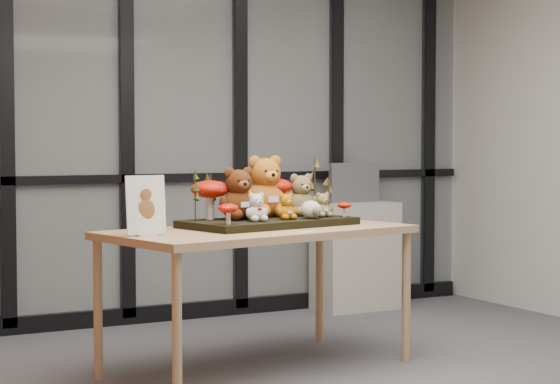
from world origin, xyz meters
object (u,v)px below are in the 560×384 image
bear_pooh_yellow (265,183)px  mushroom_front_left (228,213)px  bear_tan_back (301,193)px  mushroom_back_left (210,198)px  cabinet (355,256)px  display_table (258,239)px  monitor (354,183)px  bear_brown_medium (238,191)px  bear_white_bow (256,206)px  diorama_tray (269,223)px  mushroom_front_right (344,208)px  bear_small_yellow (286,205)px  bear_beige_small (323,203)px  plush_cream_hedgehog (311,209)px  mushroom_back_right (274,195)px  sign_holder (146,208)px

bear_pooh_yellow → mushroom_front_left: bearing=-149.5°
bear_tan_back → mushroom_back_left: bearing=169.3°
cabinet → bear_pooh_yellow: bearing=-138.8°
display_table → mushroom_front_left: size_ratio=14.89×
bear_tan_back → monitor: bearing=35.4°
bear_brown_medium → bear_white_bow: size_ratio=1.85×
display_table → diorama_tray: bearing=26.6°
bear_brown_medium → mushroom_front_right: bear_brown_medium is taller
cabinet → mushroom_back_left: bearing=-144.6°
diorama_tray → bear_pooh_yellow: (0.05, 0.15, 0.22)m
bear_pooh_yellow → mushroom_front_right: (0.43, -0.21, -0.15)m
display_table → monitor: 2.24m
diorama_tray → bear_small_yellow: size_ratio=5.97×
bear_beige_small → monitor: (1.15, 1.47, 0.05)m
diorama_tray → plush_cream_hedgehog: bearing=-38.3°
mushroom_front_right → cabinet: 1.87m
bear_white_bow → bear_beige_small: bear_white_bow is taller
cabinet → monitor: size_ratio=1.92×
mushroom_back_right → mushroom_front_left: (-0.51, -0.43, -0.06)m
bear_small_yellow → mushroom_front_left: bear_small_yellow is taller
mushroom_back_left → monitor: bearing=35.8°
bear_pooh_yellow → mushroom_back_right: size_ratio=1.59×
cabinet → bear_beige_small: bearing=-128.5°
display_table → bear_brown_medium: bear_brown_medium is taller
monitor → cabinet: bearing=-90.0°
plush_cream_hedgehog → bear_beige_small: bearing=20.2°
bear_beige_small → mushroom_back_right: bearing=122.2°
bear_white_bow → mushroom_front_left: size_ratio=1.42×
bear_beige_small → cabinet: size_ratio=0.19×
bear_brown_medium → bear_tan_back: size_ratio=1.19×
display_table → bear_pooh_yellow: size_ratio=4.67×
bear_tan_back → mushroom_front_right: bearing=-57.6°
bear_tan_back → diorama_tray: bearing=-167.4°
bear_brown_medium → plush_cream_hedgehog: (0.40, -0.14, -0.11)m
bear_tan_back → bear_pooh_yellow: bearing=163.7°
bear_beige_small → mushroom_back_left: 0.69m
bear_brown_medium → monitor: (1.69, 1.40, -0.04)m
plush_cream_hedgehog → mushroom_front_right: (0.26, 0.05, -0.01)m
mushroom_back_left → mushroom_back_right: mushroom_back_right is taller
mushroom_front_left → sign_holder: 0.47m
bear_pooh_yellow → plush_cream_hedgehog: (0.17, -0.26, -0.14)m
mushroom_front_left → bear_beige_small: bearing=16.0°
display_table → bear_beige_small: bearing=-4.4°
display_table → bear_tan_back: 0.53m
display_table → mushroom_back_left: 0.38m
bear_beige_small → bear_white_bow: bearing=-179.8°
display_table → diorama_tray: (0.12, 0.09, 0.09)m
mushroom_back_right → monitor: 1.85m
bear_pooh_yellow → bear_small_yellow: 0.27m
plush_cream_hedgehog → bear_tan_back: bearing=61.9°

